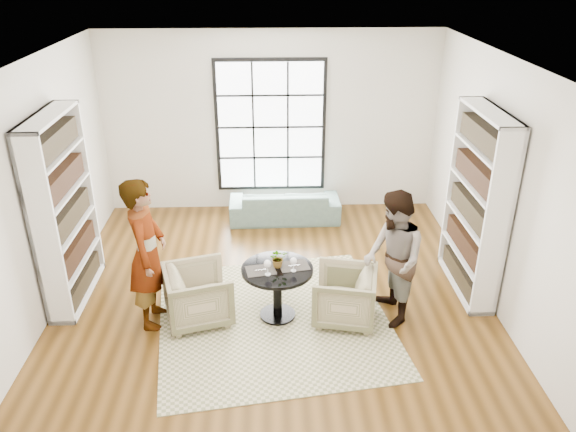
{
  "coord_description": "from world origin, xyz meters",
  "views": [
    {
      "loc": [
        -0.04,
        -6.02,
        4.09
      ],
      "look_at": [
        0.19,
        0.4,
        1.03
      ],
      "focal_mm": 35.0,
      "sensor_mm": 36.0,
      "label": 1
    }
  ],
  "objects_px": {
    "wine_glass_right": "(294,261)",
    "person_left": "(147,254)",
    "person_right": "(393,259)",
    "pedestal_table": "(277,282)",
    "flower_centerpiece": "(278,258)",
    "armchair_right": "(344,296)",
    "wine_glass_left": "(268,264)",
    "armchair_left": "(198,295)",
    "sofa": "(285,205)"
  },
  "relations": [
    {
      "from": "wine_glass_right",
      "to": "flower_centerpiece",
      "type": "bearing_deg",
      "value": 147.72
    },
    {
      "from": "wine_glass_left",
      "to": "flower_centerpiece",
      "type": "bearing_deg",
      "value": 55.79
    },
    {
      "from": "pedestal_table",
      "to": "armchair_right",
      "type": "bearing_deg",
      "value": -6.0
    },
    {
      "from": "pedestal_table",
      "to": "wine_glass_left",
      "type": "height_order",
      "value": "wine_glass_left"
    },
    {
      "from": "person_left",
      "to": "armchair_right",
      "type": "bearing_deg",
      "value": -90.94
    },
    {
      "from": "flower_centerpiece",
      "to": "armchair_left",
      "type": "bearing_deg",
      "value": -176.42
    },
    {
      "from": "armchair_left",
      "to": "wine_glass_left",
      "type": "distance_m",
      "value": 0.97
    },
    {
      "from": "pedestal_table",
      "to": "armchair_left",
      "type": "distance_m",
      "value": 0.96
    },
    {
      "from": "sofa",
      "to": "wine_glass_right",
      "type": "xyz_separation_m",
      "value": [
        0.02,
        -2.82,
        0.55
      ]
    },
    {
      "from": "pedestal_table",
      "to": "person_left",
      "type": "relative_size",
      "value": 0.46
    },
    {
      "from": "person_right",
      "to": "pedestal_table",
      "type": "bearing_deg",
      "value": -100.12
    },
    {
      "from": "sofa",
      "to": "armchair_right",
      "type": "height_order",
      "value": "armchair_right"
    },
    {
      "from": "armchair_right",
      "to": "wine_glass_left",
      "type": "bearing_deg",
      "value": -74.25
    },
    {
      "from": "pedestal_table",
      "to": "sofa",
      "type": "height_order",
      "value": "pedestal_table"
    },
    {
      "from": "sofa",
      "to": "person_right",
      "type": "height_order",
      "value": "person_right"
    },
    {
      "from": "wine_glass_left",
      "to": "flower_centerpiece",
      "type": "xyz_separation_m",
      "value": [
        0.13,
        0.18,
        -0.02
      ]
    },
    {
      "from": "person_right",
      "to": "wine_glass_right",
      "type": "relative_size",
      "value": 9.31
    },
    {
      "from": "wine_glass_left",
      "to": "pedestal_table",
      "type": "bearing_deg",
      "value": 51.72
    },
    {
      "from": "armchair_right",
      "to": "flower_centerpiece",
      "type": "height_order",
      "value": "flower_centerpiece"
    },
    {
      "from": "armchair_right",
      "to": "wine_glass_right",
      "type": "relative_size",
      "value": 4.13
    },
    {
      "from": "person_left",
      "to": "wine_glass_right",
      "type": "height_order",
      "value": "person_left"
    },
    {
      "from": "pedestal_table",
      "to": "person_left",
      "type": "bearing_deg",
      "value": -179.32
    },
    {
      "from": "pedestal_table",
      "to": "wine_glass_right",
      "type": "height_order",
      "value": "wine_glass_right"
    },
    {
      "from": "pedestal_table",
      "to": "wine_glass_left",
      "type": "relative_size",
      "value": 4.44
    },
    {
      "from": "pedestal_table",
      "to": "flower_centerpiece",
      "type": "xyz_separation_m",
      "value": [
        0.01,
        0.04,
        0.3
      ]
    },
    {
      "from": "person_right",
      "to": "flower_centerpiece",
      "type": "distance_m",
      "value": 1.35
    },
    {
      "from": "pedestal_table",
      "to": "armchair_left",
      "type": "xyz_separation_m",
      "value": [
        -0.95,
        -0.02,
        -0.15
      ]
    },
    {
      "from": "wine_glass_right",
      "to": "flower_centerpiece",
      "type": "xyz_separation_m",
      "value": [
        -0.18,
        0.11,
        -0.01
      ]
    },
    {
      "from": "wine_glass_left",
      "to": "wine_glass_right",
      "type": "xyz_separation_m",
      "value": [
        0.3,
        0.07,
        -0.01
      ]
    },
    {
      "from": "sofa",
      "to": "armchair_left",
      "type": "height_order",
      "value": "armchair_left"
    },
    {
      "from": "armchair_right",
      "to": "wine_glass_right",
      "type": "xyz_separation_m",
      "value": [
        -0.61,
        0.02,
        0.48
      ]
    },
    {
      "from": "sofa",
      "to": "armchair_left",
      "type": "relative_size",
      "value": 2.36
    },
    {
      "from": "person_left",
      "to": "flower_centerpiece",
      "type": "height_order",
      "value": "person_left"
    },
    {
      "from": "person_left",
      "to": "flower_centerpiece",
      "type": "distance_m",
      "value": 1.52
    },
    {
      "from": "armchair_left",
      "to": "sofa",
      "type": "bearing_deg",
      "value": -38.01
    },
    {
      "from": "armchair_left",
      "to": "person_right",
      "type": "relative_size",
      "value": 0.46
    },
    {
      "from": "wine_glass_left",
      "to": "flower_centerpiece",
      "type": "height_order",
      "value": "flower_centerpiece"
    },
    {
      "from": "armchair_left",
      "to": "armchair_right",
      "type": "relative_size",
      "value": 1.04
    },
    {
      "from": "person_left",
      "to": "person_right",
      "type": "distance_m",
      "value": 2.85
    },
    {
      "from": "person_left",
      "to": "flower_centerpiece",
      "type": "relative_size",
      "value": 8.05
    },
    {
      "from": "wine_glass_right",
      "to": "person_left",
      "type": "bearing_deg",
      "value": 178.26
    },
    {
      "from": "pedestal_table",
      "to": "wine_glass_right",
      "type": "xyz_separation_m",
      "value": [
        0.19,
        -0.07,
        0.31
      ]
    },
    {
      "from": "person_left",
      "to": "wine_glass_left",
      "type": "bearing_deg",
      "value": -94.39
    },
    {
      "from": "wine_glass_left",
      "to": "wine_glass_right",
      "type": "distance_m",
      "value": 0.31
    },
    {
      "from": "wine_glass_left",
      "to": "wine_glass_right",
      "type": "height_order",
      "value": "wine_glass_left"
    },
    {
      "from": "pedestal_table",
      "to": "person_right",
      "type": "relative_size",
      "value": 0.52
    },
    {
      "from": "armchair_left",
      "to": "person_right",
      "type": "height_order",
      "value": "person_right"
    },
    {
      "from": "sofa",
      "to": "wine_glass_right",
      "type": "distance_m",
      "value": 2.88
    },
    {
      "from": "person_right",
      "to": "wine_glass_left",
      "type": "height_order",
      "value": "person_right"
    },
    {
      "from": "armchair_left",
      "to": "armchair_right",
      "type": "bearing_deg",
      "value": -108.18
    }
  ]
}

